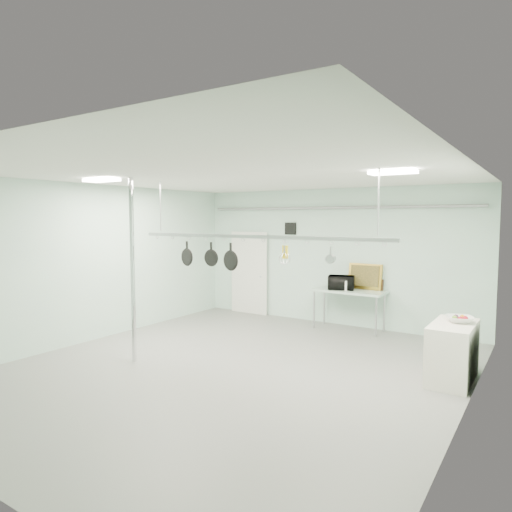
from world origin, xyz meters
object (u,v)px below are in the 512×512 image
Objects in this scene: microwave at (341,283)px; skillet_mid at (211,254)px; chrome_pole at (133,271)px; skillet_right at (231,257)px; side_cabinet at (453,352)px; coffee_canister at (346,285)px; prep_table at (349,293)px; skillet_left at (187,253)px; pot_rack at (253,235)px; fruit_bowl at (460,319)px.

skillet_mid reaches higher than microwave.
skillet_right is at bearing 31.99° from chrome_pole.
coffee_canister is at bearing 140.93° from side_cabinet.
microwave is 2.50× the size of coffee_canister.
chrome_pole is 2.00× the size of prep_table.
chrome_pole reaches higher than prep_table.
skillet_left reaches higher than microwave.
skillet_mid is at bearing 14.28° from skillet_left.
coffee_canister is at bearing 60.91° from chrome_pole.
prep_table is 3.61m from pot_rack.
prep_table is 0.33× the size of pot_rack.
pot_rack is 21.19× the size of coffee_canister.
pot_rack is 3.50m from fruit_bowl.
chrome_pole is 1.38m from skillet_mid.
side_cabinet is 2.12× the size of microwave.
microwave is 3.76m from skillet_left.
skillet_left is (-1.83, -3.19, 0.84)m from coffee_canister.
skillet_mid reaches higher than coffee_canister.
chrome_pole is 2.67× the size of side_cabinet.
fruit_bowl is 4.72m from skillet_left.
pot_rack is (1.90, 0.90, 0.63)m from chrome_pole.
skillet_mid is at bearing -164.00° from side_cabinet.
pot_rack is at bearing -159.55° from side_cabinet.
pot_rack is (-0.40, -3.30, 1.40)m from prep_table.
fruit_bowl is at bearing 18.16° from skillet_mid.
pot_rack is 11.49× the size of skillet_mid.
microwave is 0.17m from coffee_canister.
coffee_canister is 3.77m from skillet_left.
fruit_bowl reaches higher than side_cabinet.
coffee_canister is 3.40m from skillet_right.
skillet_mid reaches higher than side_cabinet.
skillet_left is at bearing 45.13° from microwave.
coffee_canister is at bearing 83.29° from pot_rack.
fruit_bowl is (2.62, -2.08, 0.12)m from prep_table.
pot_rack reaches higher than skillet_mid.
pot_rack reaches higher than coffee_canister.
skillet_right is (1.44, 0.90, 0.24)m from chrome_pole.
pot_rack is at bearing 25.35° from chrome_pole.
prep_table is 0.29m from microwave.
pot_rack reaches higher than skillet_left.
prep_table is at bearing 88.44° from skillet_right.
prep_table is (2.30, 4.20, -0.77)m from chrome_pole.
fruit_bowl is 0.88× the size of skillet_left.
skillet_left is (-1.45, 0.00, -0.37)m from pot_rack.
skillet_mid reaches higher than prep_table.
coffee_canister is (-0.02, -0.11, 0.19)m from prep_table.
fruit_bowl is at bearing -38.48° from prep_table.
coffee_canister is 3.29m from fruit_bowl.
fruit_bowl is at bearing 23.34° from chrome_pole.
microwave reaches higher than fruit_bowl.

